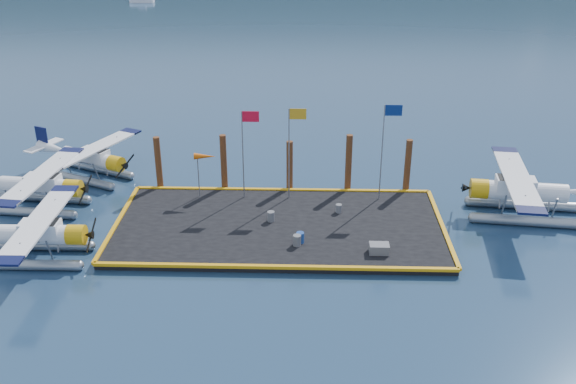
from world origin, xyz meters
The scene contains 21 objects.
ground centered at (0.00, 0.00, 0.00)m, with size 4000.00×4000.00×0.00m, color navy.
dock centered at (0.00, 0.00, 0.20)m, with size 20.00×10.00×0.40m, color black.
dock_bumpers centered at (0.00, 0.00, 0.49)m, with size 20.25×10.25×0.18m, color orange, non-canonical shape.
seaplane_a centered at (-13.49, -3.96, 1.45)m, with size 8.49×9.34×3.34m.
seaplane_b centered at (-15.74, 2.40, 1.48)m, with size 8.68×9.57×3.39m.
seaplane_c centered at (-13.87, 7.44, 1.41)m, with size 8.43×8.83×3.24m.
seaplane_d centered at (15.26, 2.25, 1.62)m, with size 9.50×10.49×3.71m.
drum_0 centered at (-0.52, 0.39, 0.72)m, with size 0.46×0.46×0.64m, color #59595E.
drum_1 centered at (1.16, -2.60, 0.73)m, with size 0.47×0.47×0.66m, color #59595E.
drum_3 centered at (1.33, -2.26, 0.72)m, with size 0.46×0.46×0.65m, color navy.
drum_4 centered at (3.73, 1.71, 0.68)m, with size 0.39×0.39×0.55m, color #59595E.
crate centered at (5.81, -3.31, 0.68)m, with size 1.11×0.74×0.56m, color #59595E.
flagpole_red centered at (-2.29, 3.80, 4.40)m, with size 1.14×0.08×6.00m.
flagpole_yellow centered at (0.70, 3.80, 4.51)m, with size 1.14×0.08×6.20m.
flagpole_blue centered at (6.70, 3.80, 4.69)m, with size 1.14×0.08×6.50m.
windsock centered at (-5.03, 3.80, 3.23)m, with size 1.40×0.44×3.12m.
piling_0 centered at (-8.50, 5.40, 2.00)m, with size 0.44×0.44×4.00m, color #4E2816.
piling_1 centered at (-4.00, 5.40, 2.10)m, with size 0.44×0.44×4.20m, color #4E2816.
piling_2 centered at (0.50, 5.40, 1.90)m, with size 0.44×0.44×3.80m, color #4E2816.
piling_3 centered at (4.50, 5.40, 2.15)m, with size 0.44×0.44×4.30m, color #4E2816.
piling_4 centered at (8.50, 5.40, 2.00)m, with size 0.44×0.44×4.00m, color #4E2816.
Camera 1 is at (1.62, -34.89, 18.89)m, focal length 40.00 mm.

